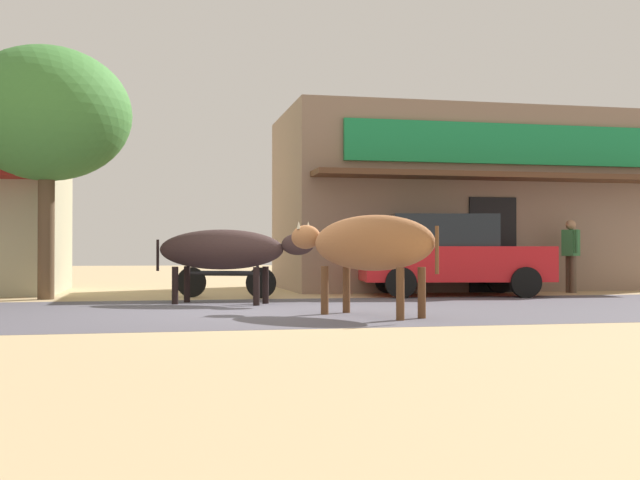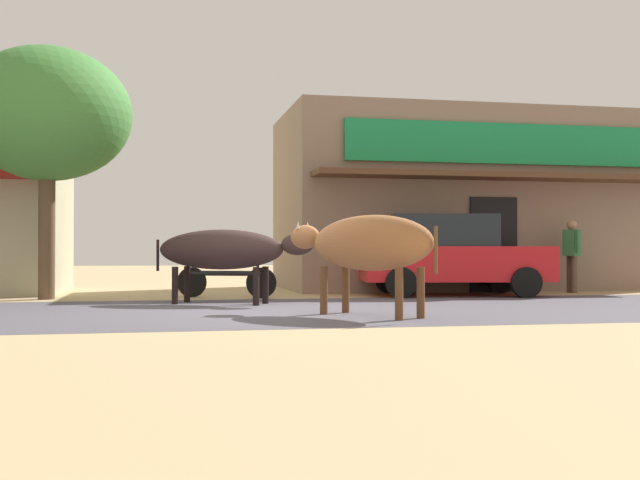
{
  "view_description": "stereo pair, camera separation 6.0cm",
  "coord_description": "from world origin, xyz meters",
  "px_view_note": "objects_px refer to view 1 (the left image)",
  "views": [
    {
      "loc": [
        -1.56,
        -12.05,
        0.9
      ],
      "look_at": [
        1.38,
        1.89,
        1.1
      ],
      "focal_mm": 45.03,
      "sensor_mm": 36.0,
      "label": 1
    },
    {
      "loc": [
        -1.51,
        -12.06,
        0.9
      ],
      "look_at": [
        1.38,
        1.89,
        1.1
      ],
      "focal_mm": 45.03,
      "sensor_mm": 36.0,
      "label": 2
    }
  ],
  "objects_px": {
    "pedestrian_by_shop": "(571,250)",
    "roadside_tree": "(47,115)",
    "parked_hatchback_car": "(449,254)",
    "cow_near_brown": "(224,250)",
    "cow_far_dark": "(368,244)",
    "parked_motorcycle": "(227,274)"
  },
  "relations": [
    {
      "from": "parked_motorcycle",
      "to": "cow_far_dark",
      "type": "relative_size",
      "value": 0.75
    },
    {
      "from": "cow_near_brown",
      "to": "cow_far_dark",
      "type": "height_order",
      "value": "cow_far_dark"
    },
    {
      "from": "parked_motorcycle",
      "to": "pedestrian_by_shop",
      "type": "distance_m",
      "value": 7.54
    },
    {
      "from": "cow_far_dark",
      "to": "cow_near_brown",
      "type": "bearing_deg",
      "value": 120.18
    },
    {
      "from": "parked_hatchback_car",
      "to": "pedestrian_by_shop",
      "type": "bearing_deg",
      "value": 8.88
    },
    {
      "from": "cow_near_brown",
      "to": "parked_hatchback_car",
      "type": "bearing_deg",
      "value": 20.3
    },
    {
      "from": "parked_hatchback_car",
      "to": "pedestrian_by_shop",
      "type": "relative_size",
      "value": 2.51
    },
    {
      "from": "cow_near_brown",
      "to": "pedestrian_by_shop",
      "type": "relative_size",
      "value": 1.7
    },
    {
      "from": "roadside_tree",
      "to": "parked_motorcycle",
      "type": "relative_size",
      "value": 2.55
    },
    {
      "from": "pedestrian_by_shop",
      "to": "roadside_tree",
      "type": "bearing_deg",
      "value": -179.03
    },
    {
      "from": "cow_near_brown",
      "to": "pedestrian_by_shop",
      "type": "distance_m",
      "value": 8.06
    },
    {
      "from": "roadside_tree",
      "to": "parked_motorcycle",
      "type": "distance_m",
      "value": 4.53
    },
    {
      "from": "parked_motorcycle",
      "to": "pedestrian_by_shop",
      "type": "xyz_separation_m",
      "value": [
        7.52,
        0.37,
        0.47
      ]
    },
    {
      "from": "cow_far_dark",
      "to": "pedestrian_by_shop",
      "type": "distance_m",
      "value": 7.95
    },
    {
      "from": "parked_hatchback_car",
      "to": "cow_far_dark",
      "type": "height_order",
      "value": "parked_hatchback_car"
    },
    {
      "from": "parked_motorcycle",
      "to": "cow_near_brown",
      "type": "height_order",
      "value": "cow_near_brown"
    },
    {
      "from": "roadside_tree",
      "to": "cow_near_brown",
      "type": "height_order",
      "value": "roadside_tree"
    },
    {
      "from": "pedestrian_by_shop",
      "to": "cow_near_brown",
      "type": "bearing_deg",
      "value": -163.97
    },
    {
      "from": "roadside_tree",
      "to": "cow_far_dark",
      "type": "xyz_separation_m",
      "value": [
        4.89,
        -5.02,
        -2.47
      ]
    },
    {
      "from": "cow_near_brown",
      "to": "cow_far_dark",
      "type": "relative_size",
      "value": 1.09
    },
    {
      "from": "cow_near_brown",
      "to": "cow_far_dark",
      "type": "xyz_separation_m",
      "value": [
        1.73,
        -2.98,
        0.08
      ]
    },
    {
      "from": "parked_motorcycle",
      "to": "pedestrian_by_shop",
      "type": "height_order",
      "value": "pedestrian_by_shop"
    }
  ]
}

